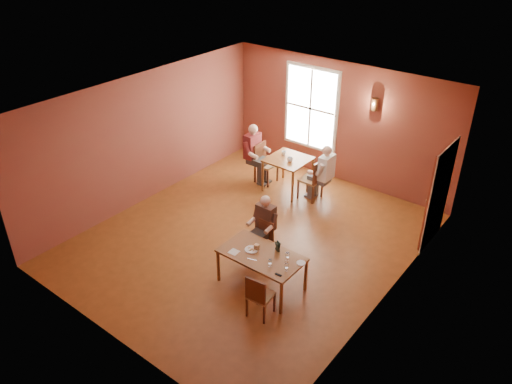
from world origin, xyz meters
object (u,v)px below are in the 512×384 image
Objects in this scene: diner_white at (312,173)px; diner_maroon at (266,156)px; chair_diner_white at (311,179)px; second_table at (288,174)px; chair_diner_main at (261,241)px; chair_empty at (261,295)px; diner_main at (260,233)px; chair_diner_maroon at (266,164)px; main_table at (261,270)px.

diner_maroon reaches higher than diner_white.
second_table is at bearing 90.00° from chair_diner_white.
chair_empty reaches higher than chair_diner_main.
diner_maroon reaches higher than diner_main.
chair_diner_maroon is (-1.33, 0.00, -0.18)m from diner_white.
main_table is at bearing 35.92° from diner_maroon.
chair_diner_white reaches higher than second_table.
chair_diner_main is (-0.50, 0.65, 0.05)m from main_table.
diner_white is (-0.49, 2.62, 0.06)m from diner_main.
chair_diner_white is (-1.02, 3.24, 0.16)m from main_table.
chair_diner_white is 1.30m from chair_diner_maroon.
diner_main reaches higher than chair_diner_main.
second_table is at bearing 90.00° from diner_maroon.
diner_main is 2.67m from chair_diner_white.
chair_empty is (0.44, -0.60, 0.08)m from main_table.
second_table is 0.94× the size of chair_diner_maroon.
diner_white is at bearing 0.00° from second_table.
diner_main reaches higher than chair_empty.
chair_empty is at bearing -159.18° from chair_diner_white.
diner_white is (0.03, 0.00, 0.17)m from chair_diner_white.
chair_empty is at bearing 127.67° from diner_main.
diner_main is (0.00, -0.03, 0.22)m from chair_diner_main.
chair_diner_maroon is at bearing 90.00° from diner_maroon.
main_table is 3.64m from second_table.
diner_white reaches higher than diner_main.
diner_main is at bearing -65.99° from second_table.
chair_diner_white is 0.75× the size of diner_white.
diner_maroon reaches higher than chair_diner_main.
diner_main is 1.30× the size of second_table.
second_table reaches higher than chair_diner_main.
diner_maroon is at bearing 90.00° from chair_diner_white.
main_table is at bearing -62.77° from second_table.
main_table is 4.02m from diner_maroon.
chair_diner_maroon is 0.70× the size of diner_maroon.
second_table is 0.73m from diner_white.
chair_diner_main is 2.64m from chair_diner_white.
chair_diner_white is 0.71× the size of diner_maroon.
diner_maroon is at bearing 125.92° from main_table.
diner_main is 2.67m from diner_white.
diner_main reaches higher than chair_diner_maroon.
second_table is at bearing 112.44° from chair_empty.
diner_main is 1.56m from chair_empty.
chair_empty is 0.83× the size of chair_diner_white.
chair_diner_maroon is at bearing 90.00° from chair_diner_white.
diner_main is 0.91× the size of diner_white.
chair_diner_white is (-0.52, 2.59, 0.11)m from chair_diner_main.
chair_diner_main is 0.22m from diner_main.
second_table is (-1.17, 2.59, 0.02)m from chair_diner_main.
diner_white reaches higher than chair_empty.
second_table reaches higher than main_table.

